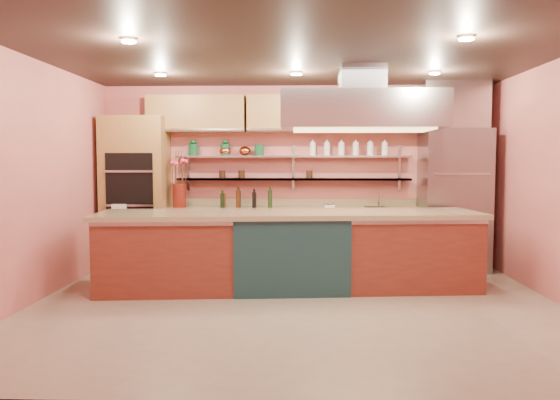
{
  "coord_description": "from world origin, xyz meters",
  "views": [
    {
      "loc": [
        0.02,
        -6.06,
        1.62
      ],
      "look_at": [
        -0.21,
        1.0,
        1.12
      ],
      "focal_mm": 35.0,
      "sensor_mm": 36.0,
      "label": 1
    }
  ],
  "objects_px": {
    "refrigerator": "(454,200)",
    "island": "(289,250)",
    "green_canister": "(259,150)",
    "kitchen_scale": "(330,205)",
    "copper_kettle": "(245,151)",
    "flower_vase": "(179,195)"
  },
  "relations": [
    {
      "from": "island",
      "to": "copper_kettle",
      "type": "height_order",
      "value": "copper_kettle"
    },
    {
      "from": "flower_vase",
      "to": "green_canister",
      "type": "bearing_deg",
      "value": 10.35
    },
    {
      "from": "refrigerator",
      "to": "green_canister",
      "type": "height_order",
      "value": "refrigerator"
    },
    {
      "from": "island",
      "to": "kitchen_scale",
      "type": "relative_size",
      "value": 31.78
    },
    {
      "from": "island",
      "to": "copper_kettle",
      "type": "xyz_separation_m",
      "value": [
        -0.71,
        1.53,
        1.3
      ]
    },
    {
      "from": "refrigerator",
      "to": "island",
      "type": "relative_size",
      "value": 0.44
    },
    {
      "from": "green_canister",
      "to": "island",
      "type": "bearing_deg",
      "value": -72.22
    },
    {
      "from": "copper_kettle",
      "to": "refrigerator",
      "type": "bearing_deg",
      "value": -4.18
    },
    {
      "from": "refrigerator",
      "to": "island",
      "type": "xyz_separation_m",
      "value": [
        -2.43,
        -1.3,
        -0.56
      ]
    },
    {
      "from": "refrigerator",
      "to": "copper_kettle",
      "type": "distance_m",
      "value": 3.24
    },
    {
      "from": "kitchen_scale",
      "to": "green_canister",
      "type": "height_order",
      "value": "green_canister"
    },
    {
      "from": "refrigerator",
      "to": "green_canister",
      "type": "bearing_deg",
      "value": 175.5
    },
    {
      "from": "refrigerator",
      "to": "green_canister",
      "type": "relative_size",
      "value": 12.32
    },
    {
      "from": "green_canister",
      "to": "kitchen_scale",
      "type": "bearing_deg",
      "value": -11.56
    },
    {
      "from": "island",
      "to": "green_canister",
      "type": "height_order",
      "value": "green_canister"
    },
    {
      "from": "flower_vase",
      "to": "kitchen_scale",
      "type": "relative_size",
      "value": 2.41
    },
    {
      "from": "refrigerator",
      "to": "flower_vase",
      "type": "relative_size",
      "value": 5.88
    },
    {
      "from": "refrigerator",
      "to": "island",
      "type": "height_order",
      "value": "refrigerator"
    },
    {
      "from": "refrigerator",
      "to": "copper_kettle",
      "type": "bearing_deg",
      "value": 175.82
    },
    {
      "from": "copper_kettle",
      "to": "island",
      "type": "bearing_deg",
      "value": -65.0
    },
    {
      "from": "kitchen_scale",
      "to": "refrigerator",
      "type": "bearing_deg",
      "value": -6.62
    },
    {
      "from": "refrigerator",
      "to": "copper_kettle",
      "type": "relative_size",
      "value": 11.54
    }
  ]
}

